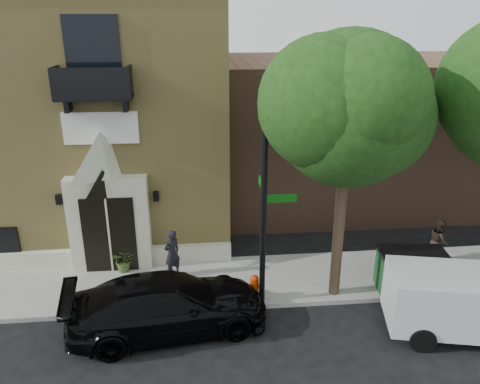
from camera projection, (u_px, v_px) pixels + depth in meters
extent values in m
plane|color=black|center=(135.00, 316.00, 13.54)|extent=(120.00, 120.00, 0.00)
cube|color=gray|center=(172.00, 284.00, 15.00)|extent=(42.00, 3.00, 0.15)
cube|color=tan|center=(74.00, 111.00, 19.13)|extent=(12.00, 10.00, 9.00)
cube|color=beige|center=(54.00, 259.00, 15.79)|extent=(12.00, 0.30, 0.60)
cube|color=beige|center=(110.00, 223.00, 15.39)|extent=(2.60, 0.55, 3.20)
pyramid|color=beige|center=(102.00, 155.00, 14.56)|extent=(2.60, 0.55, 1.50)
cube|color=black|center=(109.00, 235.00, 15.22)|extent=(1.70, 0.06, 2.60)
cube|color=beige|center=(109.00, 236.00, 15.19)|extent=(0.06, 0.04, 2.60)
cube|color=white|center=(101.00, 128.00, 14.45)|extent=(2.30, 0.10, 1.00)
cube|color=black|center=(95.00, 98.00, 13.74)|extent=(2.20, 0.90, 0.10)
cube|color=black|center=(90.00, 84.00, 13.18)|extent=(2.20, 0.06, 0.90)
cube|color=black|center=(56.00, 82.00, 13.48)|extent=(0.06, 0.90, 0.90)
cube|color=black|center=(130.00, 81.00, 13.67)|extent=(0.06, 0.90, 0.90)
cube|color=black|center=(93.00, 54.00, 13.70)|extent=(1.60, 0.08, 2.20)
cube|color=black|center=(2.00, 242.00, 15.47)|extent=(1.10, 0.10, 1.00)
cube|color=#FD3C03|center=(2.00, 241.00, 15.49)|extent=(0.85, 0.06, 0.75)
cube|color=black|center=(59.00, 200.00, 15.07)|extent=(0.18, 0.18, 0.32)
cube|color=black|center=(156.00, 196.00, 15.35)|extent=(0.18, 0.18, 0.32)
cube|color=brown|center=(412.00, 129.00, 21.86)|extent=(18.00, 8.00, 6.40)
cylinder|color=#38281C|center=(339.00, 231.00, 13.70)|extent=(0.32, 0.32, 4.20)
sphere|color=#17370F|center=(349.00, 109.00, 12.43)|extent=(4.20, 4.20, 4.20)
sphere|color=#17370F|center=(373.00, 118.00, 12.89)|extent=(3.36, 3.36, 3.36)
sphere|color=#17370F|center=(325.00, 104.00, 12.11)|extent=(3.57, 3.57, 3.57)
sphere|color=#17370F|center=(367.00, 98.00, 11.66)|extent=(3.15, 3.15, 3.15)
imported|color=black|center=(168.00, 305.00, 12.72)|extent=(5.69, 3.00, 1.57)
cube|color=silver|center=(474.00, 301.00, 12.40)|extent=(4.72, 2.69, 1.51)
cylinder|color=black|center=(423.00, 340.00, 12.04)|extent=(0.71, 0.36, 0.68)
cylinder|color=black|center=(409.00, 302.00, 13.61)|extent=(0.71, 0.36, 0.68)
cylinder|color=black|center=(264.00, 203.00, 12.88)|extent=(0.17, 0.17, 6.36)
cube|color=#0C580E|center=(281.00, 198.00, 12.88)|extent=(0.90, 0.04, 0.23)
cube|color=#0C580E|center=(261.00, 184.00, 13.19)|extent=(0.04, 0.90, 0.23)
cylinder|color=#B12C01|center=(254.00, 297.00, 14.13)|extent=(0.36, 0.36, 0.08)
cylinder|color=#B12C01|center=(254.00, 288.00, 14.01)|extent=(0.26, 0.26, 0.55)
sphere|color=#B12C01|center=(255.00, 279.00, 13.91)|extent=(0.26, 0.26, 0.26)
cylinder|color=#B12C01|center=(254.00, 287.00, 14.00)|extent=(0.45, 0.12, 0.12)
cube|color=#103B18|center=(411.00, 273.00, 14.38)|extent=(2.07, 1.32, 1.19)
cube|color=black|center=(414.00, 254.00, 14.15)|extent=(2.13, 1.38, 0.13)
imported|color=#455E25|center=(124.00, 260.00, 15.52)|extent=(0.83, 0.75, 0.81)
imported|color=black|center=(172.00, 253.00, 15.11)|extent=(0.70, 0.67, 1.62)
imported|color=#2F251E|center=(439.00, 241.00, 16.05)|extent=(0.75, 0.86, 1.52)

